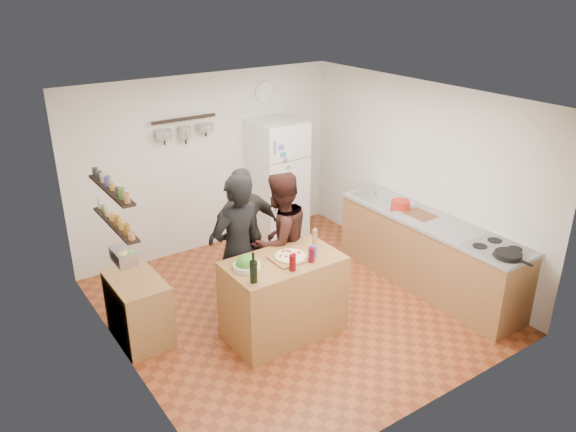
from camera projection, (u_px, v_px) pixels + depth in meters
room_shell at (274, 200)px, 6.59m from camera, size 4.20×4.20×4.20m
prep_island at (284, 297)px, 6.12m from camera, size 1.25×0.72×0.91m
pizza_board at (291, 258)px, 5.96m from camera, size 0.42×0.34×0.02m
pizza at (291, 256)px, 5.95m from camera, size 0.34×0.34×0.02m
salad_bowl at (247, 266)px, 5.74m from camera, size 0.28×0.28×0.06m
wine_bottle at (254, 272)px, 5.46m from camera, size 0.08×0.08×0.23m
wine_glass_near at (293, 263)px, 5.69m from camera, size 0.07×0.07×0.17m
wine_glass_far at (312, 255)px, 5.87m from camera, size 0.07×0.07×0.17m
pepper_mill at (315, 240)px, 6.17m from camera, size 0.06×0.06×0.18m
salt_canister at (313, 252)px, 5.98m from camera, size 0.08×0.08×0.13m
person_left at (238, 250)px, 6.20m from camera, size 0.71×0.52×1.77m
person_center at (280, 241)px, 6.52m from camera, size 0.91×0.76×1.67m
person_back at (245, 232)px, 6.81m from camera, size 0.97×0.44×1.63m
counter_run at (428, 254)px, 7.08m from camera, size 0.63×2.63×0.90m
stove_top at (497, 249)px, 6.18m from camera, size 0.60×0.62×0.02m
skillet at (508, 255)px, 5.96m from camera, size 0.29×0.29×0.06m
sink at (384, 199)px, 7.54m from camera, size 0.50×0.80×0.03m
cutting_board at (420, 215)px, 7.05m from camera, size 0.30×0.40×0.02m
red_bowl at (400, 204)px, 7.22m from camera, size 0.24×0.24×0.10m
fridge at (278, 181)px, 8.26m from camera, size 0.70×0.68×1.80m
wall_clock at (264, 92)px, 8.01m from camera, size 0.30×0.03×0.30m
spice_shelf_lower at (115, 224)px, 5.35m from camera, size 0.12×1.00×0.02m
spice_shelf_upper at (111, 190)px, 5.21m from camera, size 0.12×1.00×0.02m
produce_basket at (123, 256)px, 5.50m from camera, size 0.18×0.35×0.14m
side_table at (139, 309)px, 6.06m from camera, size 0.50×0.80×0.73m
pot_rack at (184, 119)px, 7.36m from camera, size 0.90×0.04×0.04m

